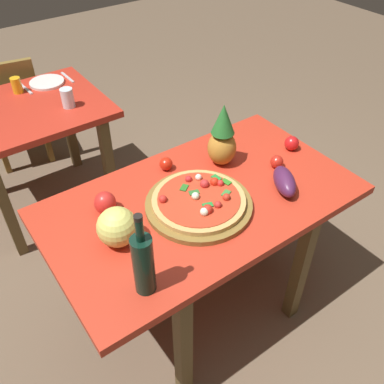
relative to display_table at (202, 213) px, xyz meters
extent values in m
plane|color=brown|center=(0.00, 0.00, -0.67)|extent=(10.00, 10.00, 0.00)
cube|color=brown|center=(-0.35, -0.35, -0.31)|extent=(0.06, 0.06, 0.72)
cube|color=brown|center=(0.35, -0.35, -0.31)|extent=(0.06, 0.06, 0.72)
cube|color=brown|center=(-0.35, 0.35, -0.31)|extent=(0.06, 0.06, 0.72)
cube|color=brown|center=(0.35, 0.35, -0.31)|extent=(0.06, 0.06, 0.72)
cube|color=red|center=(0.00, 0.00, 0.07)|extent=(1.40, 0.80, 0.04)
cube|color=brown|center=(-0.69, 0.94, -0.31)|extent=(0.06, 0.06, 0.72)
cube|color=brown|center=(-0.04, 0.94, -0.31)|extent=(0.06, 0.06, 0.72)
cube|color=brown|center=(-0.04, 1.59, -0.31)|extent=(0.06, 0.06, 0.72)
cube|color=red|center=(-0.36, 1.26, 0.07)|extent=(0.90, 0.75, 0.04)
cube|color=olive|center=(-0.13, 2.08, -0.47)|extent=(0.04, 0.04, 0.41)
cube|color=olive|center=(-0.18, 1.75, -0.47)|extent=(0.04, 0.04, 0.41)
cube|color=olive|center=(-0.51, 1.80, -0.47)|extent=(0.04, 0.04, 0.41)
cube|color=olive|center=(-0.32, 1.94, -0.24)|extent=(0.46, 0.46, 0.04)
cube|color=olive|center=(-0.35, 1.76, -0.02)|extent=(0.40, 0.10, 0.40)
cylinder|color=olive|center=(-0.05, -0.04, 0.10)|extent=(0.47, 0.47, 0.02)
cylinder|color=tan|center=(-0.05, -0.04, 0.13)|extent=(0.41, 0.41, 0.02)
cylinder|color=red|center=(-0.05, -0.04, 0.14)|extent=(0.36, 0.36, 0.00)
sphere|color=red|center=(-0.01, -0.13, 0.15)|extent=(0.03, 0.03, 0.03)
sphere|color=red|center=(0.09, -0.02, 0.15)|extent=(0.03, 0.03, 0.03)
sphere|color=red|center=(-0.18, 0.04, 0.15)|extent=(0.04, 0.04, 0.04)
sphere|color=red|center=(0.07, 0.00, 0.15)|extent=(0.04, 0.04, 0.04)
sphere|color=red|center=(0.05, -0.11, 0.15)|extent=(0.03, 0.03, 0.03)
sphere|color=red|center=(0.02, 0.01, 0.15)|extent=(0.04, 0.04, 0.04)
sphere|color=red|center=(-0.07, -0.13, 0.15)|extent=(0.04, 0.04, 0.04)
sphere|color=red|center=(-0.01, 0.08, 0.15)|extent=(0.03, 0.03, 0.03)
cube|color=#2E6E2D|center=(-0.04, 0.00, 0.15)|extent=(0.05, 0.04, 0.00)
cube|color=#228433|center=(0.10, 0.02, 0.15)|extent=(0.03, 0.05, 0.00)
cube|color=#228632|center=(-0.04, -0.10, 0.15)|extent=(0.05, 0.04, 0.00)
cube|color=#308323|center=(0.12, -0.02, 0.15)|extent=(0.04, 0.05, 0.00)
cube|color=#2B7225|center=(-0.06, 0.05, 0.15)|extent=(0.05, 0.05, 0.00)
cube|color=#3A8338|center=(0.07, -0.09, 0.15)|extent=(0.05, 0.04, 0.00)
sphere|color=white|center=(0.03, 0.07, 0.15)|extent=(0.03, 0.03, 0.03)
sphere|color=#E0F5D1|center=(-0.06, -0.03, 0.15)|extent=(0.03, 0.03, 0.03)
sphere|color=white|center=(-0.09, -0.13, 0.15)|extent=(0.04, 0.04, 0.04)
cylinder|color=black|center=(-0.45, -0.27, 0.22)|extent=(0.08, 0.08, 0.25)
cylinder|color=black|center=(-0.45, -0.27, 0.39)|extent=(0.03, 0.03, 0.09)
cylinder|color=black|center=(-0.45, -0.27, 0.44)|extent=(0.03, 0.03, 0.02)
ellipsoid|color=#C2822E|center=(0.24, 0.16, 0.18)|extent=(0.14, 0.14, 0.17)
cone|color=#27732D|center=(0.24, 0.16, 0.34)|extent=(0.11, 0.11, 0.15)
sphere|color=#DDDD69|center=(-0.42, -0.02, 0.17)|extent=(0.16, 0.16, 0.16)
ellipsoid|color=red|center=(-0.39, 0.17, 0.14)|extent=(0.09, 0.09, 0.10)
ellipsoid|color=#4C2046|center=(0.34, -0.17, 0.14)|extent=(0.18, 0.22, 0.09)
sphere|color=red|center=(0.60, 0.04, 0.13)|extent=(0.07, 0.07, 0.07)
sphere|color=red|center=(-0.01, 0.27, 0.12)|extent=(0.06, 0.06, 0.06)
sphere|color=red|center=(0.43, -0.03, 0.12)|extent=(0.06, 0.06, 0.06)
cylinder|color=gold|center=(-0.34, 1.47, 0.14)|extent=(0.06, 0.06, 0.10)
cylinder|color=silver|center=(-0.15, 1.12, 0.15)|extent=(0.07, 0.07, 0.11)
cylinder|color=white|center=(-0.15, 1.49, 0.10)|extent=(0.22, 0.22, 0.02)
cube|color=silver|center=(-0.29, 1.49, 0.10)|extent=(0.03, 0.18, 0.01)
cube|color=silver|center=(-0.01, 1.49, 0.10)|extent=(0.02, 0.18, 0.01)
camera|label=1|loc=(-0.86, -1.12, 1.34)|focal=39.42mm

